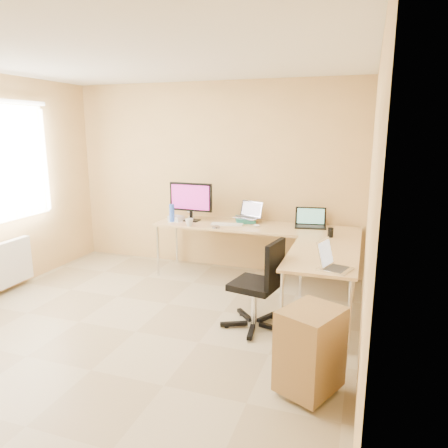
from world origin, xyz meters
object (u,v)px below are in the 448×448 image
(office_chair, at_px, (255,280))
(water_bottle, at_px, (172,213))
(monitor, at_px, (191,202))
(laptop_black, at_px, (311,218))
(mug, at_px, (189,222))
(desk_return, at_px, (322,288))
(laptop_return, at_px, (336,258))
(laptop_center, at_px, (248,210))
(desk_fan, at_px, (191,209))
(desk_main, at_px, (255,252))
(cabinet, at_px, (310,349))
(keyboard, at_px, (227,224))

(office_chair, bearing_deg, water_bottle, 151.53)
(monitor, xyz_separation_m, laptop_black, (1.60, 0.14, -0.14))
(mug, distance_m, water_bottle, 0.36)
(desk_return, height_order, laptop_return, laptop_return)
(mug, bearing_deg, laptop_center, 35.77)
(office_chair, bearing_deg, desk_fan, 141.62)
(desk_main, distance_m, mug, 0.95)
(cabinet, bearing_deg, desk_return, 117.28)
(desk_fan, xyz_separation_m, cabinet, (2.01, -2.49, -0.49))
(laptop_center, relative_size, laptop_black, 0.86)
(desk_main, height_order, laptop_return, laptop_return)
(laptop_center, bearing_deg, cabinet, -43.66)
(water_bottle, relative_size, laptop_return, 0.77)
(desk_return, bearing_deg, laptop_center, 133.76)
(desk_return, bearing_deg, office_chair, -150.27)
(desk_main, bearing_deg, monitor, 179.67)
(desk_main, xyz_separation_m, desk_fan, (-0.99, 0.20, 0.49))
(mug, xyz_separation_m, office_chair, (1.16, -1.06, -0.28))
(desk_return, height_order, mug, mug)
(laptop_black, distance_m, office_chair, 1.58)
(monitor, distance_m, desk_fan, 0.25)
(laptop_black, distance_m, laptop_return, 1.68)
(cabinet, bearing_deg, mug, 157.59)
(laptop_center, bearing_deg, laptop_black, 18.65)
(keyboard, bearing_deg, water_bottle, 176.64)
(water_bottle, bearing_deg, desk_fan, 67.56)
(keyboard, height_order, laptop_return, laptop_return)
(desk_fan, bearing_deg, monitor, -55.87)
(keyboard, height_order, cabinet, keyboard)
(water_bottle, height_order, laptop_return, water_bottle)
(laptop_return, height_order, cabinet, laptop_return)
(desk_main, height_order, desk_fan, desk_fan)
(laptop_black, xyz_separation_m, keyboard, (-1.05, -0.22, -0.11))
(desk_main, relative_size, keyboard, 6.37)
(laptop_black, distance_m, cabinet, 2.50)
(laptop_black, height_order, water_bottle, laptop_black)
(laptop_black, bearing_deg, laptop_return, -83.31)
(desk_main, distance_m, keyboard, 0.53)
(desk_return, relative_size, laptop_return, 4.11)
(water_bottle, distance_m, office_chair, 1.95)
(desk_fan, xyz_separation_m, laptop_return, (2.11, -1.68, -0.01))
(monitor, relative_size, laptop_black, 1.58)
(laptop_return, relative_size, cabinet, 0.50)
(office_chair, bearing_deg, desk_return, 40.67)
(mug, xyz_separation_m, laptop_return, (1.93, -1.18, 0.06))
(desk_main, bearing_deg, office_chair, -75.44)
(cabinet, bearing_deg, water_bottle, 160.04)
(desk_main, xyz_separation_m, mug, (-0.80, -0.30, 0.42))
(mug, xyz_separation_m, desk_fan, (-0.18, 0.50, 0.07))
(desk_return, bearing_deg, laptop_return, -72.48)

